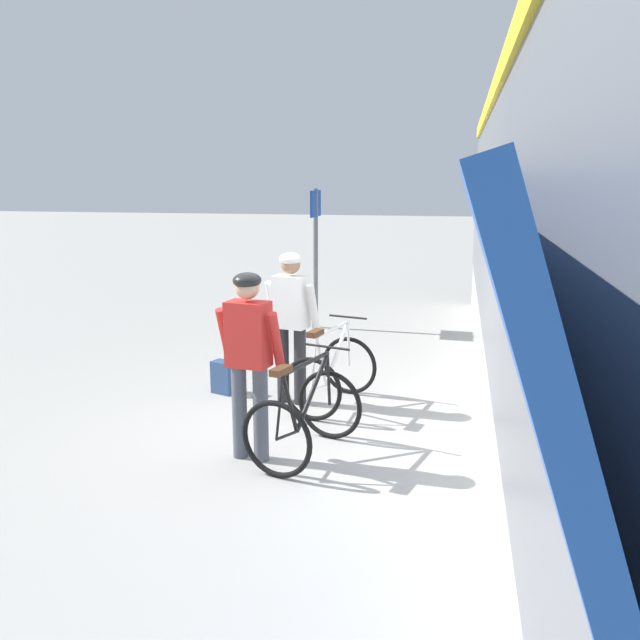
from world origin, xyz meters
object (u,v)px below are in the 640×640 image
at_px(backpack_on_platform, 224,377).
at_px(platform_sign_post, 316,235).
at_px(cyclist_near_in_white, 291,314).
at_px(cyclist_far_in_red, 249,350).
at_px(bicycle_near_white, 331,373).
at_px(bicycle_far_black, 304,416).

xyz_separation_m(backpack_on_platform, platform_sign_post, (0.34, 3.80, 1.42)).
bearing_deg(cyclist_near_in_white, platform_sign_post, 98.06).
bearing_deg(platform_sign_post, cyclist_far_in_red, -84.13).
bearing_deg(cyclist_near_in_white, bicycle_near_white, -5.92).
bearing_deg(cyclist_near_in_white, cyclist_far_in_red, -89.54).
relative_size(bicycle_far_black, backpack_on_platform, 3.06).
relative_size(cyclist_far_in_red, bicycle_far_black, 1.44).
bearing_deg(backpack_on_platform, bicycle_far_black, -29.48).
distance_m(cyclist_far_in_red, backpack_on_platform, 2.18).
distance_m(bicycle_near_white, bicycle_far_black, 1.44).
bearing_deg(bicycle_near_white, platform_sign_post, 104.53).
relative_size(cyclist_near_in_white, bicycle_far_black, 1.44).
bearing_deg(cyclist_far_in_red, bicycle_near_white, 73.51).
height_order(bicycle_near_white, backpack_on_platform, bicycle_near_white).
bearing_deg(bicycle_far_black, backpack_on_platform, 130.09).
bearing_deg(backpack_on_platform, cyclist_far_in_red, -42.65).
distance_m(cyclist_near_in_white, bicycle_near_white, 0.81).
distance_m(cyclist_far_in_red, platform_sign_post, 5.65).
relative_size(cyclist_far_in_red, bicycle_near_white, 1.46).
relative_size(bicycle_near_white, platform_sign_post, 0.50).
xyz_separation_m(cyclist_far_in_red, platform_sign_post, (-0.57, 5.59, 0.57)).
height_order(bicycle_near_white, platform_sign_post, platform_sign_post).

